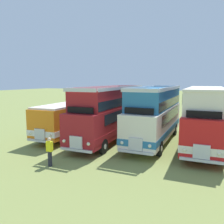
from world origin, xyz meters
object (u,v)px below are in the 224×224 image
(bus_third_in_row, at_px, (155,113))
(marshal_person, at_px, (50,152))
(bus_first_in_row, at_px, (77,115))
(bus_second_in_row, at_px, (111,111))
(bus_fourth_in_row, at_px, (204,115))

(bus_third_in_row, bearing_deg, marshal_person, -118.46)
(bus_first_in_row, xyz_separation_m, bus_second_in_row, (3.73, -0.37, 0.61))
(marshal_person, bearing_deg, bus_second_in_row, 85.49)
(bus_first_in_row, distance_m, bus_fourth_in_row, 11.21)
(bus_second_in_row, xyz_separation_m, bus_fourth_in_row, (7.46, 0.29, 0.10))
(bus_second_in_row, relative_size, bus_fourth_in_row, 1.18)
(bus_second_in_row, xyz_separation_m, marshal_person, (-0.59, -7.49, -1.48))
(bus_second_in_row, height_order, bus_fourth_in_row, bus_second_in_row)
(bus_second_in_row, height_order, marshal_person, bus_second_in_row)
(bus_second_in_row, bearing_deg, bus_third_in_row, 7.45)
(marshal_person, bearing_deg, bus_first_in_row, 111.76)
(bus_third_in_row, relative_size, bus_fourth_in_row, 1.05)
(bus_first_in_row, distance_m, marshal_person, 8.50)
(bus_first_in_row, distance_m, bus_second_in_row, 3.79)
(bus_second_in_row, distance_m, bus_fourth_in_row, 7.46)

